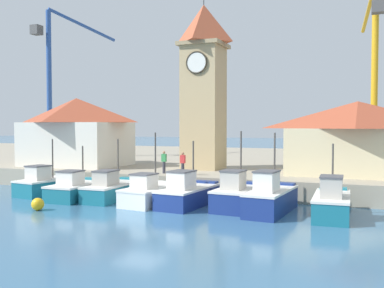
% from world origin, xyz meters
% --- Properties ---
extents(ground_plane, '(300.00, 300.00, 0.00)m').
position_xyz_m(ground_plane, '(0.00, 0.00, 0.00)').
color(ground_plane, '#386689').
extents(quay_wharf, '(120.00, 40.00, 1.35)m').
position_xyz_m(quay_wharf, '(0.00, 26.70, 0.68)').
color(quay_wharf, '#9E937F').
rests_on(quay_wharf, ground).
extents(fishing_boat_far_left, '(2.59, 4.64, 3.87)m').
position_xyz_m(fishing_boat_far_left, '(-9.58, 3.90, 0.72)').
color(fishing_boat_far_left, '#196B7F').
rests_on(fishing_boat_far_left, ground).
extents(fishing_boat_left_outer, '(2.32, 4.70, 3.47)m').
position_xyz_m(fishing_boat_left_outer, '(-6.40, 3.13, 0.67)').
color(fishing_boat_left_outer, '#196B7F').
rests_on(fishing_boat_left_outer, ground).
extents(fishing_boat_left_inner, '(2.07, 5.26, 3.93)m').
position_xyz_m(fishing_boat_left_inner, '(-4.15, 3.84, 0.68)').
color(fishing_boat_left_inner, '#196B7F').
rests_on(fishing_boat_left_inner, ground).
extents(fishing_boat_mid_left, '(2.50, 4.48, 4.40)m').
position_xyz_m(fishing_boat_mid_left, '(-1.01, 3.11, 0.69)').
color(fishing_boat_mid_left, silver).
rests_on(fishing_boat_mid_left, ground).
extents(fishing_boat_center, '(2.46, 5.29, 3.89)m').
position_xyz_m(fishing_boat_center, '(1.28, 3.57, 0.74)').
color(fishing_boat_center, navy).
rests_on(fishing_boat_center, ground).
extents(fishing_boat_mid_right, '(2.17, 4.47, 4.50)m').
position_xyz_m(fishing_boat_mid_right, '(4.33, 3.69, 0.80)').
color(fishing_boat_mid_right, navy).
rests_on(fishing_boat_mid_right, ground).
extents(fishing_boat_right_inner, '(2.20, 5.19, 4.43)m').
position_xyz_m(fishing_boat_right_inner, '(6.38, 3.20, 0.83)').
color(fishing_boat_right_inner, navy).
rests_on(fishing_boat_right_inner, ground).
extents(fishing_boat_right_outer, '(2.07, 5.01, 3.86)m').
position_xyz_m(fishing_boat_right_outer, '(9.60, 3.27, 0.77)').
color(fishing_boat_right_outer, '#196B7F').
rests_on(fishing_boat_right_outer, ground).
extents(clock_tower, '(3.44, 3.44, 14.66)m').
position_xyz_m(clock_tower, '(-1.06, 12.46, 8.31)').
color(clock_tower, tan).
rests_on(clock_tower, quay_wharf).
extents(warehouse_left, '(8.67, 6.41, 5.86)m').
position_xyz_m(warehouse_left, '(-12.45, 11.28, 4.36)').
color(warehouse_left, silver).
rests_on(warehouse_left, quay_wharf).
extents(warehouse_right, '(9.72, 5.95, 5.18)m').
position_xyz_m(warehouse_right, '(10.53, 12.35, 4.01)').
color(warehouse_right, beige).
rests_on(warehouse_right, quay_wharf).
extents(port_crane_near, '(2.40, 10.86, 16.02)m').
position_xyz_m(port_crane_near, '(11.52, 21.08, 7.56)').
color(port_crane_near, '#976E11').
rests_on(port_crane_near, quay_wharf).
extents(port_crane_far, '(4.96, 9.34, 16.41)m').
position_xyz_m(port_crane_far, '(-21.52, 19.11, 7.73)').
color(port_crane_far, navy).
rests_on(port_crane_far, quay_wharf).
extents(mooring_buoy, '(0.72, 0.72, 0.72)m').
position_xyz_m(mooring_buoy, '(-6.05, -1.02, 0.36)').
color(mooring_buoy, gold).
rests_on(mooring_buoy, ground).
extents(dock_worker_near_tower, '(0.34, 0.22, 1.62)m').
position_xyz_m(dock_worker_near_tower, '(-0.76, 7.55, 2.20)').
color(dock_worker_near_tower, '#33333D').
rests_on(dock_worker_near_tower, quay_wharf).
extents(dock_worker_along_quay, '(0.34, 0.22, 1.62)m').
position_xyz_m(dock_worker_along_quay, '(-2.54, 8.22, 2.20)').
color(dock_worker_along_quay, '#33333D').
rests_on(dock_worker_along_quay, quay_wharf).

